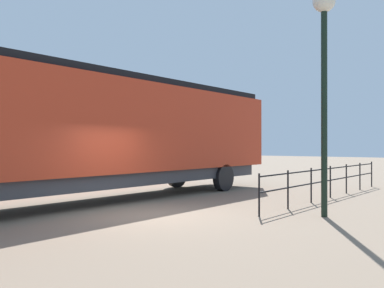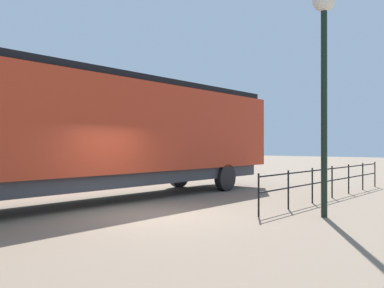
# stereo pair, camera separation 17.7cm
# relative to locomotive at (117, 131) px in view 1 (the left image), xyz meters

# --- Properties ---
(ground_plane) EXTENTS (120.00, 120.00, 0.00)m
(ground_plane) POSITION_rel_locomotive_xyz_m (3.08, -1.59, -2.36)
(ground_plane) COLOR #84705B
(locomotive) EXTENTS (2.84, 16.04, 4.22)m
(locomotive) POSITION_rel_locomotive_xyz_m (0.00, 0.00, 0.00)
(locomotive) COLOR red
(locomotive) RESTS_ON ground_plane
(lamp_post) EXTENTS (0.59, 0.59, 5.97)m
(lamp_post) POSITION_rel_locomotive_xyz_m (6.86, 1.09, 2.14)
(lamp_post) COLOR black
(lamp_post) RESTS_ON ground_plane
(platform_fence) EXTENTS (0.05, 10.25, 1.14)m
(platform_fence) POSITION_rel_locomotive_xyz_m (5.51, 5.16, -1.62)
(platform_fence) COLOR black
(platform_fence) RESTS_ON ground_plane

